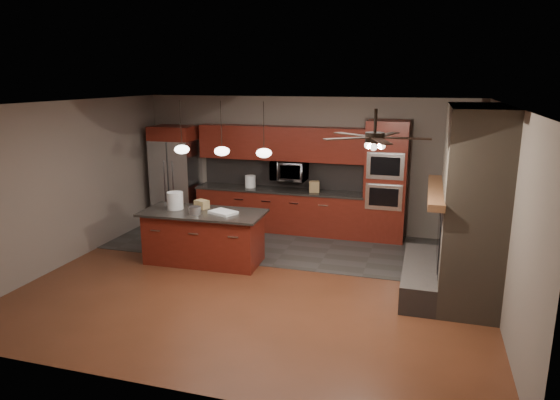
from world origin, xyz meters
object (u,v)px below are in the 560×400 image
(microwave, at_px, (289,170))
(paint_tray, at_px, (223,212))
(counter_bucket, at_px, (250,181))
(counter_box, at_px, (314,187))
(paint_can, at_px, (195,211))
(white_bucket, at_px, (175,201))
(oven_tower, at_px, (386,182))
(refrigerator, at_px, (176,175))
(cardboard_box, at_px, (202,204))
(kitchen_island, at_px, (204,237))

(microwave, xyz_separation_m, paint_tray, (-0.55, -2.25, -0.36))
(microwave, xyz_separation_m, counter_bucket, (-0.85, -0.05, -0.27))
(counter_box, bearing_deg, paint_can, -139.04)
(white_bucket, bearing_deg, paint_can, -25.46)
(white_bucket, xyz_separation_m, paint_tray, (0.93, -0.05, -0.13))
(oven_tower, bearing_deg, counter_bucket, 179.85)
(counter_box, bearing_deg, white_bucket, -149.70)
(microwave, bearing_deg, counter_bucket, -176.63)
(oven_tower, height_order, counter_box, oven_tower)
(refrigerator, distance_m, paint_can, 2.78)
(microwave, distance_m, counter_box, 0.63)
(microwave, bearing_deg, cardboard_box, -117.46)
(paint_can, distance_m, counter_box, 2.79)
(microwave, relative_size, cardboard_box, 3.16)
(oven_tower, distance_m, kitchen_island, 3.70)
(white_bucket, relative_size, counter_bucket, 1.18)
(white_bucket, xyz_separation_m, counter_box, (2.03, 2.09, -0.06))
(microwave, xyz_separation_m, refrigerator, (-2.55, -0.13, -0.22))
(oven_tower, height_order, microwave, oven_tower)
(oven_tower, distance_m, refrigerator, 4.53)
(microwave, distance_m, white_bucket, 2.66)
(microwave, relative_size, counter_bucket, 2.86)
(oven_tower, distance_m, white_bucket, 4.06)
(cardboard_box, distance_m, counter_bucket, 1.98)
(white_bucket, relative_size, cardboard_box, 1.30)
(paint_can, bearing_deg, paint_tray, 22.84)
(counter_bucket, relative_size, counter_box, 1.15)
(oven_tower, relative_size, white_bucket, 7.88)
(microwave, bearing_deg, counter_box, -10.26)
(paint_can, bearing_deg, refrigerator, 124.32)
(cardboard_box, xyz_separation_m, counter_box, (1.60, 1.92, 0.02))
(kitchen_island, xyz_separation_m, counter_bucket, (0.09, 2.18, 0.56))
(oven_tower, bearing_deg, counter_box, -178.28)
(kitchen_island, bearing_deg, counter_bucket, 85.91)
(cardboard_box, relative_size, counter_box, 1.04)
(paint_tray, height_order, counter_bucket, counter_bucket)
(paint_can, xyz_separation_m, counter_box, (1.54, 2.33, 0.02))
(oven_tower, xyz_separation_m, kitchen_island, (-2.91, -2.17, -0.73))
(kitchen_island, xyz_separation_m, paint_tray, (0.38, -0.02, 0.48))
(white_bucket, bearing_deg, paint_tray, -3.17)
(oven_tower, height_order, white_bucket, oven_tower)
(paint_tray, bearing_deg, microwave, 99.27)
(oven_tower, bearing_deg, cardboard_box, -147.00)
(counter_bucket, bearing_deg, paint_tray, -82.31)
(oven_tower, relative_size, counter_bucket, 9.31)
(white_bucket, height_order, paint_can, white_bucket)
(white_bucket, bearing_deg, oven_tower, 31.75)
(counter_box, bearing_deg, paint_tray, -132.82)
(refrigerator, height_order, counter_bucket, refrigerator)
(microwave, bearing_deg, paint_tray, -103.80)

